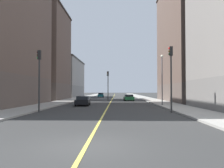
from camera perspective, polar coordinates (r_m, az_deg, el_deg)
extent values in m
plane|color=#313131|center=(9.10, -6.52, -15.24)|extent=(400.00, 400.00, 0.00)
cube|color=#9E9B93|center=(58.28, 8.69, -3.62)|extent=(3.78, 168.00, 0.15)
cube|color=#9E9B93|center=(58.64, -8.46, -3.60)|extent=(3.78, 168.00, 0.15)
cube|color=#E5D14C|center=(57.81, 0.09, -3.72)|extent=(0.16, 154.00, 0.01)
cube|color=brown|center=(45.57, 19.19, -2.12)|extent=(9.22, 20.08, 3.32)
cube|color=brown|center=(46.85, 19.06, 11.95)|extent=(9.22, 20.08, 19.45)
cube|color=brown|center=(53.32, -16.64, -1.89)|extent=(9.22, 14.04, 3.63)
cube|color=brown|center=(54.19, -16.56, 8.76)|extent=(9.22, 14.04, 16.40)
cube|color=#2B221D|center=(56.30, -16.49, 17.20)|extent=(9.52, 14.34, 0.40)
cube|color=gray|center=(72.26, -11.85, -1.86)|extent=(9.22, 22.05, 3.53)
cube|color=#9E9993|center=(72.45, -11.82, 2.63)|extent=(9.22, 22.05, 7.81)
cube|color=#474442|center=(72.87, -11.80, 5.85)|extent=(9.52, 22.35, 0.40)
cylinder|color=#2D2D2D|center=(22.64, 14.61, -0.03)|extent=(0.16, 0.16, 5.49)
cube|color=black|center=(22.95, 14.56, 7.97)|extent=(0.28, 0.32, 0.90)
sphere|color=red|center=(22.96, 14.16, 8.65)|extent=(0.20, 0.20, 0.20)
sphere|color=#352204|center=(22.91, 14.16, 7.96)|extent=(0.20, 0.20, 0.20)
sphere|color=black|center=(22.87, 14.17, 7.27)|extent=(0.20, 0.20, 0.20)
cylinder|color=#2D2D2D|center=(23.30, -17.78, -0.46)|extent=(0.16, 0.16, 5.16)
cube|color=black|center=(23.55, -17.72, 6.93)|extent=(0.28, 0.32, 0.90)
sphere|color=#320404|center=(23.65, -18.09, 7.57)|extent=(0.20, 0.20, 0.20)
sphere|color=#352204|center=(23.61, -18.09, 6.89)|extent=(0.20, 0.20, 0.20)
sphere|color=green|center=(23.57, -18.10, 6.22)|extent=(0.20, 0.20, 0.20)
cylinder|color=#2D2D2D|center=(44.51, -1.00, -1.16)|extent=(0.16, 0.16, 4.97)
cube|color=black|center=(44.63, -1.00, 2.61)|extent=(0.28, 0.32, 0.90)
sphere|color=#320404|center=(44.66, -1.21, 2.96)|extent=(0.20, 0.20, 0.20)
sphere|color=orange|center=(44.64, -1.21, 2.60)|extent=(0.20, 0.20, 0.20)
sphere|color=black|center=(44.62, -1.21, 2.24)|extent=(0.20, 0.20, 0.20)
cylinder|color=#4C4C51|center=(32.14, 12.44, 0.75)|extent=(0.14, 0.14, 6.59)
sphere|color=#EAEACC|center=(32.46, 12.40, 6.84)|extent=(0.36, 0.36, 0.36)
cube|color=#1E6B38|center=(47.15, 4.19, -3.54)|extent=(2.07, 4.43, 0.65)
cube|color=black|center=(47.03, 4.21, -2.89)|extent=(1.74, 2.20, 0.42)
cylinder|color=black|center=(48.43, 3.03, -3.76)|extent=(0.25, 0.65, 0.64)
cylinder|color=black|center=(48.59, 5.05, -3.75)|extent=(0.25, 0.65, 0.64)
cylinder|color=black|center=(45.74, 3.29, -3.88)|extent=(0.25, 0.65, 0.64)
cylinder|color=black|center=(45.91, 5.42, -3.87)|extent=(0.25, 0.65, 0.64)
cube|color=black|center=(32.51, -7.32, -4.42)|extent=(2.02, 4.43, 0.64)
cube|color=black|center=(32.44, -7.33, -3.43)|extent=(1.69, 2.04, 0.48)
cylinder|color=black|center=(33.95, -8.49, -4.66)|extent=(0.25, 0.65, 0.64)
cylinder|color=black|center=(33.79, -5.68, -4.69)|extent=(0.25, 0.65, 0.64)
cylinder|color=black|center=(31.28, -9.10, -4.93)|extent=(0.25, 0.65, 0.64)
cylinder|color=black|center=(31.10, -6.06, -4.96)|extent=(0.25, 0.65, 0.64)
cube|color=#196670|center=(71.72, -2.84, -2.87)|extent=(1.90, 3.97, 0.65)
cube|color=black|center=(71.86, -2.84, -2.41)|extent=(1.62, 1.94, 0.50)
cylinder|color=black|center=(72.97, -3.44, -3.03)|extent=(0.24, 0.65, 0.64)
cylinder|color=black|center=(72.91, -2.17, -3.03)|extent=(0.24, 0.65, 0.64)
cylinder|color=black|center=(70.55, -3.54, -3.08)|extent=(0.24, 0.65, 0.64)
cylinder|color=black|center=(70.48, -2.22, -3.08)|extent=(0.24, 0.65, 0.64)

